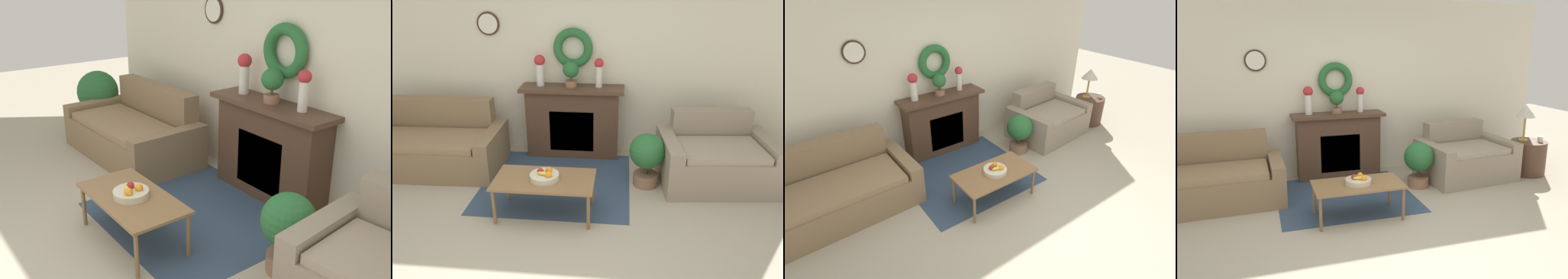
% 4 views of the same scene
% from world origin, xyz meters
% --- Properties ---
extents(ground_plane, '(16.00, 16.00, 0.00)m').
position_xyz_m(ground_plane, '(0.00, 0.00, 0.00)').
color(ground_plane, '#ADA38E').
extents(floor_rug, '(1.80, 1.66, 0.01)m').
position_xyz_m(floor_rug, '(-0.24, 1.54, 0.00)').
color(floor_rug, '#334760').
rests_on(floor_rug, ground_plane).
extents(wall_back, '(6.80, 0.18, 2.70)m').
position_xyz_m(wall_back, '(-0.01, 2.60, 1.35)').
color(wall_back, beige).
rests_on(wall_back, ground_plane).
extents(fireplace, '(1.40, 0.41, 1.00)m').
position_xyz_m(fireplace, '(-0.14, 2.39, 0.51)').
color(fireplace, '#4C3323').
rests_on(fireplace, ground_plane).
extents(couch_left, '(1.84, 1.03, 0.86)m').
position_xyz_m(couch_left, '(-1.94, 1.83, 0.30)').
color(couch_left, '#846B4C').
rests_on(couch_left, ground_plane).
extents(loveseat_right, '(1.42, 1.07, 0.83)m').
position_xyz_m(loveseat_right, '(1.70, 1.76, 0.30)').
color(loveseat_right, gray).
rests_on(loveseat_right, ground_plane).
extents(coffee_table, '(1.05, 0.56, 0.42)m').
position_xyz_m(coffee_table, '(-0.24, 0.85, 0.38)').
color(coffee_table, olive).
rests_on(coffee_table, ground_plane).
extents(fruit_bowl, '(0.30, 0.30, 0.12)m').
position_xyz_m(fruit_bowl, '(-0.23, 0.85, 0.46)').
color(fruit_bowl, beige).
rests_on(fruit_bowl, coffee_table).
extents(side_table_by_loveseat, '(0.55, 0.55, 0.53)m').
position_xyz_m(side_table_by_loveseat, '(2.76, 1.63, 0.27)').
color(side_table_by_loveseat, '#4C3323').
rests_on(side_table_by_loveseat, ground_plane).
extents(table_lamp, '(0.30, 0.30, 0.57)m').
position_xyz_m(table_lamp, '(2.70, 1.69, 0.99)').
color(table_lamp, '#B28E42').
rests_on(table_lamp, side_table_by_loveseat).
extents(mug, '(0.08, 0.08, 0.09)m').
position_xyz_m(mug, '(2.89, 1.54, 0.58)').
color(mug, silver).
rests_on(mug, side_table_by_loveseat).
extents(vase_on_mantel_left, '(0.15, 0.15, 0.42)m').
position_xyz_m(vase_on_mantel_left, '(-0.58, 2.40, 1.25)').
color(vase_on_mantel_left, silver).
rests_on(vase_on_mantel_left, fireplace).
extents(vase_on_mantel_right, '(0.13, 0.13, 0.39)m').
position_xyz_m(vase_on_mantel_right, '(0.21, 2.40, 1.23)').
color(vase_on_mantel_right, silver).
rests_on(vase_on_mantel_right, fireplace).
extents(potted_plant_on_mantel, '(0.22, 0.22, 0.34)m').
position_xyz_m(potted_plant_on_mantel, '(-0.16, 2.38, 1.20)').
color(potted_plant_on_mantel, '#8E664C').
rests_on(potted_plant_on_mantel, fireplace).
extents(potted_plant_floor_by_loveseat, '(0.43, 0.43, 0.67)m').
position_xyz_m(potted_plant_floor_by_loveseat, '(0.86, 1.59, 0.40)').
color(potted_plant_floor_by_loveseat, '#8E664C').
rests_on(potted_plant_floor_by_loveseat, ground_plane).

